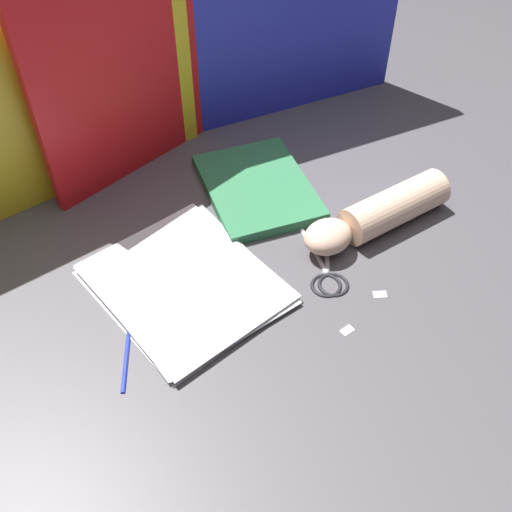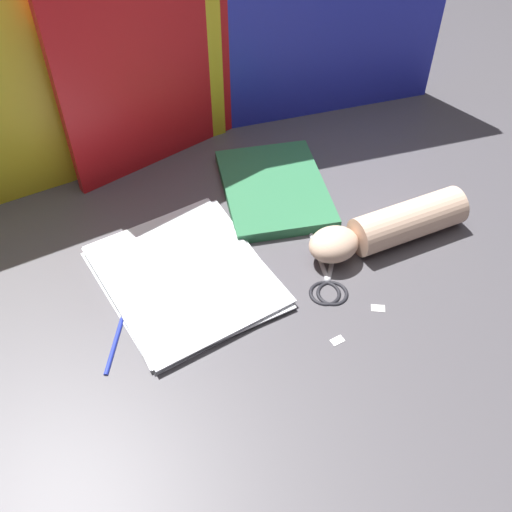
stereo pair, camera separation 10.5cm
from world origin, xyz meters
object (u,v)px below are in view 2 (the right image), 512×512
(paper_stack, at_px, (185,275))
(book_closed, at_px, (274,189))
(scissors, at_px, (328,281))
(hand_forearm, at_px, (391,227))

(paper_stack, distance_m, book_closed, 0.29)
(scissors, height_order, hand_forearm, hand_forearm)
(book_closed, distance_m, scissors, 0.27)
(paper_stack, relative_size, hand_forearm, 1.07)
(paper_stack, relative_size, scissors, 1.89)
(hand_forearm, bearing_deg, paper_stack, 167.37)
(paper_stack, xyz_separation_m, hand_forearm, (0.39, -0.09, 0.03))
(book_closed, relative_size, scissors, 1.73)
(paper_stack, xyz_separation_m, book_closed, (0.26, 0.14, 0.00))
(book_closed, height_order, scissors, book_closed)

